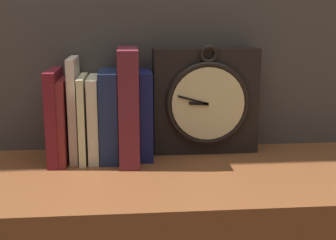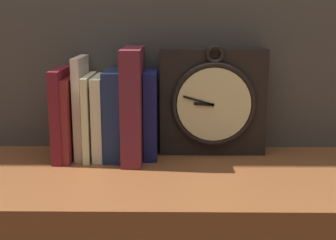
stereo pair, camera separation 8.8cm
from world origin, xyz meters
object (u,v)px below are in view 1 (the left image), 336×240
Objects in this scene: clock at (206,101)px; book_slot1_maroon at (64,120)px; book_slot0_maroon at (55,116)px; book_slot7_navy at (145,114)px; book_slot6_maroon at (128,105)px; book_slot5_navy at (109,115)px; book_slot2_cream at (75,109)px; book_slot3_cream at (84,118)px; book_slot4_cream at (94,118)px.

book_slot1_maroon is at bearing -173.61° from clock.
book_slot0_maroon is 0.19m from book_slot7_navy.
book_slot6_maroon reaches higher than book_slot1_maroon.
clock is 1.02× the size of book_slot6_maroon.
clock is 1.28× the size of book_slot5_navy.
book_slot3_cream is (0.02, -0.01, -0.02)m from book_slot2_cream.
book_slot5_navy is at bearing -3.23° from book_slot4_cream.
book_slot7_navy is (0.15, 0.00, -0.02)m from book_slot2_cream.
book_slot5_navy is at bearing 160.19° from book_slot6_maroon.
book_slot5_navy reaches higher than book_slot7_navy.
book_slot6_maroon is (0.07, -0.02, 0.03)m from book_slot4_cream.
book_slot5_navy reaches higher than book_slot3_cream.
book_slot5_navy is 0.05m from book_slot6_maroon.
book_slot2_cream is (-0.28, -0.02, -0.01)m from clock.
book_slot6_maroon reaches higher than book_slot5_navy.
book_slot1_maroon is at bearing -175.15° from book_slot3_cream.
book_slot5_navy is (0.09, 0.00, 0.01)m from book_slot1_maroon.
book_slot6_maroon reaches higher than book_slot0_maroon.
book_slot7_navy is at bearing 5.44° from book_slot5_navy.
book_slot5_navy is at bearing -174.56° from book_slot7_navy.
book_slot4_cream is 0.08m from book_slot6_maroon.
clock is 0.28m from book_slot2_cream.
book_slot3_cream is at bearing -173.38° from clock.
book_slot0_maroon is at bearing -175.99° from book_slot7_navy.
book_slot2_cream is (0.02, 0.01, 0.02)m from book_slot1_maroon.
book_slot6_maroon is (0.04, -0.01, 0.02)m from book_slot5_navy.
book_slot6_maroon reaches higher than book_slot3_cream.
book_slot2_cream is at bearing 27.48° from book_slot1_maroon.
clock reaches higher than book_slot7_navy.
book_slot1_maroon is at bearing 4.35° from book_slot0_maroon.
clock is 1.37× the size of book_slot4_cream.
book_slot5_navy is 0.80× the size of book_slot6_maroon.
clock is at bearing 6.54° from book_slot4_cream.
book_slot6_maroon is at bearing -165.37° from clock.
clock is 1.39× the size of book_slot1_maroon.
book_slot4_cream is (0.04, -0.00, -0.02)m from book_slot2_cream.
book_slot0_maroon is 0.89× the size of book_slot2_cream.
book_slot3_cream is 0.13m from book_slot7_navy.
clock reaches higher than book_slot6_maroon.
book_slot4_cream is 0.93× the size of book_slot5_navy.
book_slot6_maroon is at bearing -19.81° from book_slot5_navy.
book_slot1_maroon is 0.80× the size of book_slot2_cream.
book_slot2_cream is 0.07m from book_slot5_navy.
clock is at bearing 6.28° from book_slot0_maroon.
book_slot0_maroon is 1.11× the size of book_slot1_maroon.
book_slot5_navy is (0.03, -0.00, 0.01)m from book_slot4_cream.
book_slot0_maroon is 0.06m from book_slot3_cream.
book_slot5_navy is at bearing 2.76° from book_slot1_maroon.
book_slot4_cream is at bearing -173.46° from clock.
book_slot7_navy is at bearing 0.40° from book_slot2_cream.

